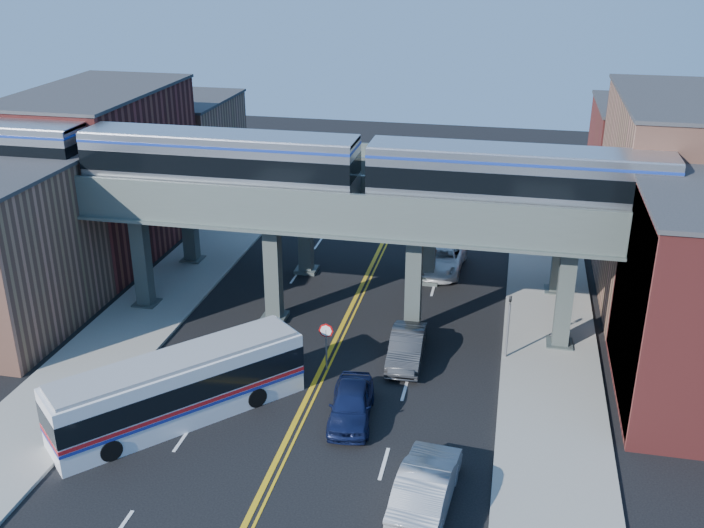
{
  "coord_description": "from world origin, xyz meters",
  "views": [
    {
      "loc": [
        8.83,
        -30.74,
        20.55
      ],
      "look_at": [
        0.94,
        6.21,
        4.6
      ],
      "focal_mm": 40.0,
      "sensor_mm": 36.0,
      "label": 1
    }
  ],
  "objects_px": {
    "transit_train": "(220,161)",
    "car_lane_a": "(351,404)",
    "car_lane_c": "(442,259)",
    "car_lane_d": "(435,215)",
    "stop_sign": "(326,339)",
    "car_parked_curb": "(426,486)",
    "transit_bus": "(179,389)",
    "traffic_signal": "(509,320)",
    "car_lane_b": "(407,348)"
  },
  "relations": [
    {
      "from": "transit_train",
      "to": "car_parked_curb",
      "type": "relative_size",
      "value": 8.28
    },
    {
      "from": "car_lane_a",
      "to": "car_lane_d",
      "type": "bearing_deg",
      "value": 81.95
    },
    {
      "from": "car_lane_d",
      "to": "car_lane_a",
      "type": "bearing_deg",
      "value": -85.59
    },
    {
      "from": "stop_sign",
      "to": "car_lane_a",
      "type": "height_order",
      "value": "stop_sign"
    },
    {
      "from": "car_lane_b",
      "to": "car_lane_c",
      "type": "xyz_separation_m",
      "value": [
        0.54,
        12.38,
        0.0
      ]
    },
    {
      "from": "stop_sign",
      "to": "car_parked_curb",
      "type": "distance_m",
      "value": 11.16
    },
    {
      "from": "car_lane_c",
      "to": "car_parked_curb",
      "type": "bearing_deg",
      "value": -82.42
    },
    {
      "from": "transit_train",
      "to": "car_lane_d",
      "type": "height_order",
      "value": "transit_train"
    },
    {
      "from": "car_parked_curb",
      "to": "transit_train",
      "type": "bearing_deg",
      "value": -42.28
    },
    {
      "from": "transit_bus",
      "to": "car_parked_curb",
      "type": "height_order",
      "value": "transit_bus"
    },
    {
      "from": "transit_bus",
      "to": "car_lane_a",
      "type": "bearing_deg",
      "value": -36.41
    },
    {
      "from": "transit_train",
      "to": "car_lane_b",
      "type": "height_order",
      "value": "transit_train"
    },
    {
      "from": "traffic_signal",
      "to": "transit_train",
      "type": "bearing_deg",
      "value": 172.86
    },
    {
      "from": "traffic_signal",
      "to": "car_parked_curb",
      "type": "relative_size",
      "value": 0.73
    },
    {
      "from": "car_lane_b",
      "to": "car_lane_d",
      "type": "xyz_separation_m",
      "value": [
        -0.89,
        20.94,
        0.05
      ]
    },
    {
      "from": "stop_sign",
      "to": "car_parked_curb",
      "type": "xyz_separation_m",
      "value": [
        6.2,
        -9.24,
        -0.83
      ]
    },
    {
      "from": "transit_train",
      "to": "car_lane_c",
      "type": "distance_m",
      "value": 16.88
    },
    {
      "from": "stop_sign",
      "to": "car_parked_curb",
      "type": "bearing_deg",
      "value": -56.14
    },
    {
      "from": "car_lane_a",
      "to": "car_lane_c",
      "type": "distance_m",
      "value": 18.27
    },
    {
      "from": "car_lane_a",
      "to": "car_parked_curb",
      "type": "xyz_separation_m",
      "value": [
        4.05,
        -5.19,
        0.12
      ]
    },
    {
      "from": "transit_train",
      "to": "car_lane_a",
      "type": "height_order",
      "value": "transit_train"
    },
    {
      "from": "stop_sign",
      "to": "transit_bus",
      "type": "xyz_separation_m",
      "value": [
        -5.49,
        -5.58,
        -0.21
      ]
    },
    {
      "from": "car_lane_a",
      "to": "car_lane_d",
      "type": "xyz_separation_m",
      "value": [
        0.81,
        26.69,
        0.05
      ]
    },
    {
      "from": "transit_bus",
      "to": "traffic_signal",
      "type": "bearing_deg",
      "value": -16.92
    },
    {
      "from": "car_lane_a",
      "to": "car_lane_d",
      "type": "height_order",
      "value": "car_lane_d"
    },
    {
      "from": "transit_bus",
      "to": "car_lane_b",
      "type": "bearing_deg",
      "value": -9.81
    },
    {
      "from": "stop_sign",
      "to": "car_lane_c",
      "type": "distance_m",
      "value": 14.79
    },
    {
      "from": "car_lane_b",
      "to": "traffic_signal",
      "type": "bearing_deg",
      "value": 12.52
    },
    {
      "from": "car_lane_b",
      "to": "car_lane_d",
      "type": "bearing_deg",
      "value": 90.52
    },
    {
      "from": "car_lane_b",
      "to": "transit_train",
      "type": "bearing_deg",
      "value": 161.26
    },
    {
      "from": "transit_bus",
      "to": "car_parked_curb",
      "type": "bearing_deg",
      "value": -65.1
    },
    {
      "from": "car_lane_c",
      "to": "car_parked_curb",
      "type": "relative_size",
      "value": 1.03
    },
    {
      "from": "car_lane_c",
      "to": "car_lane_b",
      "type": "bearing_deg",
      "value": -89.34
    },
    {
      "from": "car_lane_a",
      "to": "car_lane_c",
      "type": "bearing_deg",
      "value": 76.63
    },
    {
      "from": "car_lane_d",
      "to": "car_parked_curb",
      "type": "distance_m",
      "value": 32.05
    },
    {
      "from": "stop_sign",
      "to": "transit_train",
      "type": "bearing_deg",
      "value": 144.67
    },
    {
      "from": "car_lane_d",
      "to": "stop_sign",
      "type": "bearing_deg",
      "value": -91.31
    },
    {
      "from": "stop_sign",
      "to": "car_parked_curb",
      "type": "height_order",
      "value": "stop_sign"
    },
    {
      "from": "traffic_signal",
      "to": "transit_bus",
      "type": "relative_size",
      "value": 0.39
    },
    {
      "from": "car_lane_c",
      "to": "car_lane_d",
      "type": "xyz_separation_m",
      "value": [
        -1.43,
        8.56,
        0.05
      ]
    },
    {
      "from": "transit_bus",
      "to": "car_parked_curb",
      "type": "xyz_separation_m",
      "value": [
        11.69,
        -3.66,
        -0.62
      ]
    },
    {
      "from": "car_lane_c",
      "to": "transit_bus",
      "type": "bearing_deg",
      "value": -113.54
    },
    {
      "from": "stop_sign",
      "to": "traffic_signal",
      "type": "relative_size",
      "value": 0.64
    },
    {
      "from": "transit_train",
      "to": "car_lane_a",
      "type": "distance_m",
      "value": 15.42
    },
    {
      "from": "traffic_signal",
      "to": "transit_bus",
      "type": "bearing_deg",
      "value": -149.21
    },
    {
      "from": "traffic_signal",
      "to": "car_lane_a",
      "type": "bearing_deg",
      "value": -133.76
    },
    {
      "from": "traffic_signal",
      "to": "car_lane_a",
      "type": "distance_m",
      "value": 9.87
    },
    {
      "from": "car_parked_curb",
      "to": "stop_sign",
      "type": "bearing_deg",
      "value": -51.37
    },
    {
      "from": "car_lane_a",
      "to": "car_lane_b",
      "type": "height_order",
      "value": "car_lane_a"
    },
    {
      "from": "car_lane_d",
      "to": "car_parked_curb",
      "type": "height_order",
      "value": "car_parked_curb"
    }
  ]
}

